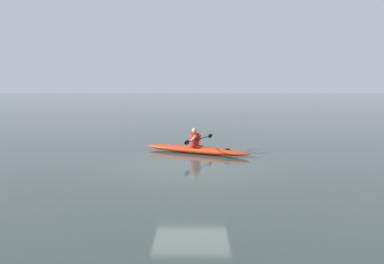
{
  "coord_description": "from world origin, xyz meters",
  "views": [
    {
      "loc": [
        -0.17,
        13.14,
        2.82
      ],
      "look_at": [
        -0.06,
        2.78,
        1.52
      ],
      "focal_mm": 38.33,
      "sensor_mm": 36.0,
      "label": 1
    }
  ],
  "objects": [
    {
      "name": "kayak",
      "position": [
        -0.16,
        -2.65,
        0.14
      ],
      "size": [
        4.23,
        2.55,
        0.29
      ],
      "color": "red",
      "rests_on": "ground"
    },
    {
      "name": "kayaker",
      "position": [
        -0.12,
        -2.67,
        0.59
      ],
      "size": [
        1.13,
        2.17,
        0.72
      ],
      "color": "red",
      "rests_on": "kayak"
    },
    {
      "name": "ground_plane",
      "position": [
        0.0,
        0.0,
        0.0
      ],
      "size": [
        160.0,
        160.0,
        0.0
      ],
      "primitive_type": "plane",
      "color": "#384742"
    }
  ]
}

